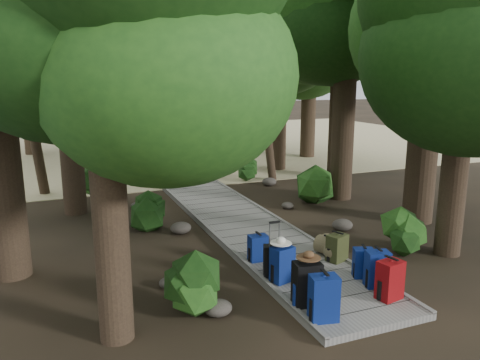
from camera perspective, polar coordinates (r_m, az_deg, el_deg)
name	(u,v)px	position (r m, az deg, el deg)	size (l,w,h in m)	color
ground	(250,232)	(11.45, 1.17, -6.30)	(120.00, 120.00, 0.00)	#322619
sand_beach	(136,145)	(26.57, -12.55, 4.14)	(40.00, 22.00, 0.02)	tan
boardwalk	(235,218)	(12.31, -0.67, -4.66)	(2.00, 12.00, 0.12)	gray
backpack_left_a	(324,296)	(7.22, 10.19, -13.72)	(0.41, 0.29, 0.77)	navy
backpack_left_b	(307,281)	(7.63, 8.17, -12.14)	(0.43, 0.30, 0.79)	black
backpack_left_c	(282,262)	(8.41, 5.18, -9.96)	(0.38, 0.27, 0.71)	navy
backpack_left_d	(258,247)	(9.32, 2.24, -8.10)	(0.37, 0.27, 0.57)	navy
backpack_right_a	(390,278)	(8.13, 17.82, -11.30)	(0.40, 0.29, 0.72)	maroon
backpack_right_b	(377,267)	(8.52, 16.40, -10.15)	(0.39, 0.27, 0.70)	navy
backpack_right_c	(363,261)	(8.85, 14.79, -9.57)	(0.35, 0.25, 0.59)	navy
backpack_right_d	(337,246)	(9.49, 11.76, -7.91)	(0.39, 0.28, 0.59)	#36381A
duffel_right_khaki	(330,246)	(9.78, 10.86, -7.95)	(0.37, 0.55, 0.37)	brown
suitcase_on_boardwalk	(274,261)	(8.61, 4.17, -9.81)	(0.38, 0.21, 0.59)	black
lone_suitcase_on_sand	(178,162)	(18.77, -7.57, 2.14)	(0.45, 0.26, 0.71)	black
hat_brown	(309,254)	(7.45, 8.37, -8.97)	(0.38, 0.38, 0.12)	#51351E
hat_white	(281,240)	(8.25, 5.00, -7.27)	(0.38, 0.38, 0.13)	silver
kayak	(86,164)	(20.26, -18.32, 1.83)	(0.73, 3.35, 0.34)	#BF3F10
sun_lounger	(225,150)	(22.22, -1.84, 3.69)	(0.60, 1.88, 0.60)	silver
tree_right_a	(465,70)	(10.37, 25.70, 11.96)	(4.56, 4.56, 7.61)	black
tree_right_b	(435,2)	(12.71, 22.66, 19.37)	(6.06, 6.06, 10.82)	black
tree_right_c	(347,35)	(14.50, 12.95, 16.89)	(5.65, 5.65, 9.77)	black
tree_right_d	(344,23)	(17.70, 12.57, 18.15)	(6.04, 6.04, 11.08)	black
tree_right_e	(279,49)	(18.92, 4.82, 15.62)	(5.29, 5.29, 9.51)	black
tree_right_f	(310,50)	(22.23, 8.56, 15.40)	(5.49, 5.49, 9.80)	black
tree_left_a	(103,93)	(6.34, -16.41, 10.12)	(4.16, 4.16, 6.93)	black
tree_left_c	(63,50)	(13.29, -20.72, 14.63)	(5.02, 5.02, 8.73)	black
tree_back_a	(100,56)	(25.34, -16.73, 14.31)	(5.50, 5.50, 9.51)	black
tree_back_b	(163,55)	(25.99, -9.35, 14.77)	(5.42, 5.42, 9.67)	black
tree_back_c	(233,53)	(26.75, -0.88, 15.17)	(5.54, 5.54, 9.97)	black
tree_back_d	(23,64)	(24.81, -24.89, 12.71)	(5.16, 5.16, 8.61)	black
palm_right_a	(274,83)	(17.01, 4.16, 11.70)	(4.08, 4.08, 6.96)	#184413
palm_right_b	(242,71)	(23.31, 0.24, 13.18)	(4.15, 4.15, 8.01)	#184413
palm_right_c	(201,82)	(23.38, -4.84, 11.77)	(4.34, 4.34, 6.90)	#184413
palm_left_a	(27,86)	(15.89, -24.58, 10.33)	(4.28, 4.28, 6.81)	#184413
rock_left_a	(218,308)	(7.61, -2.67, -15.33)	(0.45, 0.40, 0.25)	#4C473F
rock_left_b	(168,283)	(8.61, -8.72, -12.26)	(0.34, 0.30, 0.19)	#4C473F
rock_left_c	(181,228)	(11.36, -7.23, -5.81)	(0.51, 0.46, 0.28)	#4C473F
rock_left_d	(136,205)	(13.72, -12.51, -3.03)	(0.33, 0.30, 0.18)	#4C473F
rock_right_a	(390,263)	(9.78, 17.82, -9.61)	(0.36, 0.32, 0.20)	#4C473F
rock_right_b	(342,225)	(11.75, 12.37, -5.38)	(0.52, 0.47, 0.28)	#4C473F
rock_right_c	(287,205)	(13.44, 5.81, -3.10)	(0.35, 0.31, 0.19)	#4C473F
rock_right_d	(269,182)	(16.23, 3.59, -0.21)	(0.51, 0.46, 0.28)	#4C473F
shrub_left_a	(195,286)	(7.47, -5.53, -12.74)	(1.11, 1.11, 1.00)	#1E4C16
shrub_left_b	(152,211)	(11.77, -10.65, -3.71)	(0.99, 0.99, 0.89)	#1E4C16
shrub_left_c	(99,182)	(14.90, -16.85, -0.22)	(1.24, 1.24, 1.11)	#1E4C16
shrub_right_a	(402,234)	(10.53, 19.19, -6.23)	(0.96, 0.96, 0.86)	#1E4C16
shrub_right_b	(312,183)	(13.96, 8.81, -0.39)	(1.38, 1.38, 1.24)	#1E4C16
shrub_right_c	(249,170)	(17.04, 1.16, 1.28)	(0.88, 0.88, 0.79)	#1E4C16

